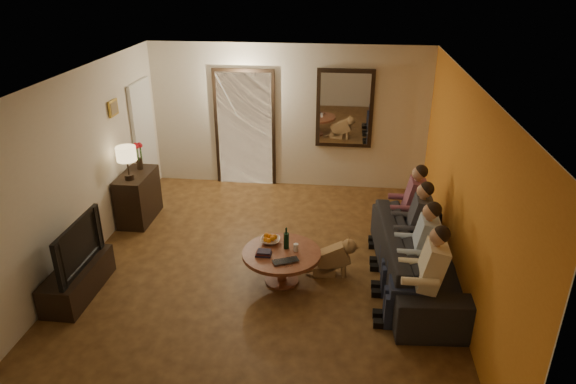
# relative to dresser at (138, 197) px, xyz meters

# --- Properties ---
(floor) EXTENTS (5.00, 6.00, 0.01)m
(floor) POSITION_rel_dresser_xyz_m (2.25, -1.27, -0.40)
(floor) COLOR #452912
(floor) RESTS_ON ground
(ceiling) EXTENTS (5.00, 6.00, 0.01)m
(ceiling) POSITION_rel_dresser_xyz_m (2.25, -1.27, 2.20)
(ceiling) COLOR white
(ceiling) RESTS_ON back_wall
(back_wall) EXTENTS (5.00, 0.02, 2.60)m
(back_wall) POSITION_rel_dresser_xyz_m (2.25, 1.73, 0.90)
(back_wall) COLOR beige
(back_wall) RESTS_ON floor
(front_wall) EXTENTS (5.00, 0.02, 2.60)m
(front_wall) POSITION_rel_dresser_xyz_m (2.25, -4.27, 0.90)
(front_wall) COLOR beige
(front_wall) RESTS_ON floor
(left_wall) EXTENTS (0.02, 6.00, 2.60)m
(left_wall) POSITION_rel_dresser_xyz_m (-0.25, -1.27, 0.90)
(left_wall) COLOR beige
(left_wall) RESTS_ON floor
(right_wall) EXTENTS (0.02, 6.00, 2.60)m
(right_wall) POSITION_rel_dresser_xyz_m (4.75, -1.27, 0.90)
(right_wall) COLOR beige
(right_wall) RESTS_ON floor
(orange_accent) EXTENTS (0.01, 6.00, 2.60)m
(orange_accent) POSITION_rel_dresser_xyz_m (4.74, -1.27, 0.90)
(orange_accent) COLOR orange
(orange_accent) RESTS_ON right_wall
(kitchen_doorway) EXTENTS (1.00, 0.06, 2.10)m
(kitchen_doorway) POSITION_rel_dresser_xyz_m (1.45, 1.71, 0.65)
(kitchen_doorway) COLOR #FFE0A5
(kitchen_doorway) RESTS_ON floor
(door_trim) EXTENTS (1.12, 0.04, 2.22)m
(door_trim) POSITION_rel_dresser_xyz_m (1.45, 1.70, 0.65)
(door_trim) COLOR black
(door_trim) RESTS_ON floor
(fridge_glimpse) EXTENTS (0.45, 0.03, 1.70)m
(fridge_glimpse) POSITION_rel_dresser_xyz_m (1.70, 1.71, 0.50)
(fridge_glimpse) COLOR silver
(fridge_glimpse) RESTS_ON floor
(mirror_frame) EXTENTS (1.00, 0.05, 1.40)m
(mirror_frame) POSITION_rel_dresser_xyz_m (3.25, 1.69, 1.10)
(mirror_frame) COLOR black
(mirror_frame) RESTS_ON back_wall
(mirror_glass) EXTENTS (0.86, 0.02, 1.26)m
(mirror_glass) POSITION_rel_dresser_xyz_m (3.25, 1.66, 1.10)
(mirror_glass) COLOR white
(mirror_glass) RESTS_ON back_wall
(white_door) EXTENTS (0.06, 0.85, 2.04)m
(white_door) POSITION_rel_dresser_xyz_m (-0.21, 1.03, 0.62)
(white_door) COLOR white
(white_door) RESTS_ON floor
(framed_art) EXTENTS (0.03, 0.28, 0.24)m
(framed_art) POSITION_rel_dresser_xyz_m (-0.22, 0.03, 1.45)
(framed_art) COLOR #B28C33
(framed_art) RESTS_ON left_wall
(art_canvas) EXTENTS (0.01, 0.22, 0.18)m
(art_canvas) POSITION_rel_dresser_xyz_m (-0.21, 0.03, 1.45)
(art_canvas) COLOR brown
(art_canvas) RESTS_ON left_wall
(dresser) EXTENTS (0.45, 0.90, 0.80)m
(dresser) POSITION_rel_dresser_xyz_m (0.00, 0.00, 0.00)
(dresser) COLOR black
(dresser) RESTS_ON floor
(table_lamp) EXTENTS (0.30, 0.30, 0.54)m
(table_lamp) POSITION_rel_dresser_xyz_m (0.00, -0.22, 0.67)
(table_lamp) COLOR beige
(table_lamp) RESTS_ON dresser
(flower_vase) EXTENTS (0.14, 0.14, 0.44)m
(flower_vase) POSITION_rel_dresser_xyz_m (0.00, 0.22, 0.62)
(flower_vase) COLOR red
(flower_vase) RESTS_ON dresser
(tv_stand) EXTENTS (0.45, 1.17, 0.39)m
(tv_stand) POSITION_rel_dresser_xyz_m (0.00, -2.08, -0.20)
(tv_stand) COLOR black
(tv_stand) RESTS_ON floor
(tv) EXTENTS (1.08, 0.14, 0.62)m
(tv) POSITION_rel_dresser_xyz_m (0.00, -2.08, 0.30)
(tv) COLOR black
(tv) RESTS_ON tv_stand
(sofa) EXTENTS (2.62, 1.18, 0.75)m
(sofa) POSITION_rel_dresser_xyz_m (4.33, -1.32, -0.02)
(sofa) COLOR black
(sofa) RESTS_ON floor
(person_a) EXTENTS (0.60, 0.40, 1.20)m
(person_a) POSITION_rel_dresser_xyz_m (4.23, -2.22, 0.20)
(person_a) COLOR tan
(person_a) RESTS_ON sofa
(person_b) EXTENTS (0.60, 0.40, 1.20)m
(person_b) POSITION_rel_dresser_xyz_m (4.23, -1.62, 0.20)
(person_b) COLOR tan
(person_b) RESTS_ON sofa
(person_c) EXTENTS (0.60, 0.40, 1.20)m
(person_c) POSITION_rel_dresser_xyz_m (4.23, -1.02, 0.20)
(person_c) COLOR tan
(person_c) RESTS_ON sofa
(person_d) EXTENTS (0.60, 0.40, 1.20)m
(person_d) POSITION_rel_dresser_xyz_m (4.23, -0.42, 0.20)
(person_d) COLOR tan
(person_d) RESTS_ON sofa
(dog) EXTENTS (0.58, 0.29, 0.56)m
(dog) POSITION_rel_dresser_xyz_m (3.18, -1.29, -0.12)
(dog) COLOR #9B6B47
(dog) RESTS_ON floor
(coffee_table) EXTENTS (1.23, 1.23, 0.45)m
(coffee_table) POSITION_rel_dresser_xyz_m (2.53, -1.53, -0.17)
(coffee_table) COLOR brown
(coffee_table) RESTS_ON floor
(bowl) EXTENTS (0.26, 0.26, 0.06)m
(bowl) POSITION_rel_dresser_xyz_m (2.35, -1.31, 0.08)
(bowl) COLOR white
(bowl) RESTS_ON coffee_table
(oranges) EXTENTS (0.20, 0.20, 0.08)m
(oranges) POSITION_rel_dresser_xyz_m (2.35, -1.31, 0.15)
(oranges) COLOR orange
(oranges) RESTS_ON bowl
(wine_bottle) EXTENTS (0.07, 0.07, 0.31)m
(wine_bottle) POSITION_rel_dresser_xyz_m (2.58, -1.43, 0.21)
(wine_bottle) COLOR black
(wine_bottle) RESTS_ON coffee_table
(wine_glass) EXTENTS (0.06, 0.06, 0.10)m
(wine_glass) POSITION_rel_dresser_xyz_m (2.71, -1.48, 0.10)
(wine_glass) COLOR silver
(wine_glass) RESTS_ON coffee_table
(book_stack) EXTENTS (0.20, 0.15, 0.07)m
(book_stack) POSITION_rel_dresser_xyz_m (2.31, -1.63, 0.09)
(book_stack) COLOR black
(book_stack) RESTS_ON coffee_table
(laptop) EXTENTS (0.39, 0.33, 0.03)m
(laptop) POSITION_rel_dresser_xyz_m (2.63, -1.81, 0.06)
(laptop) COLOR black
(laptop) RESTS_ON coffee_table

